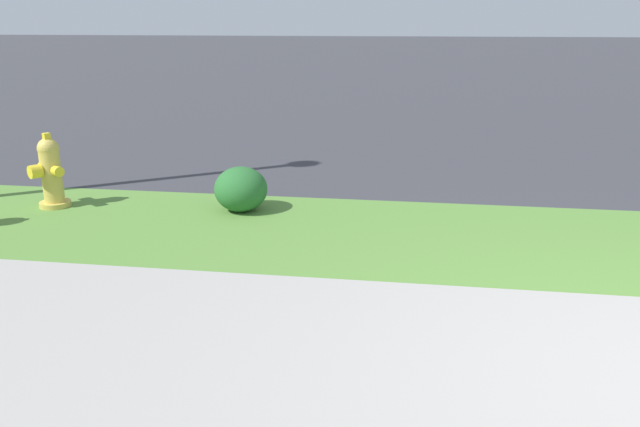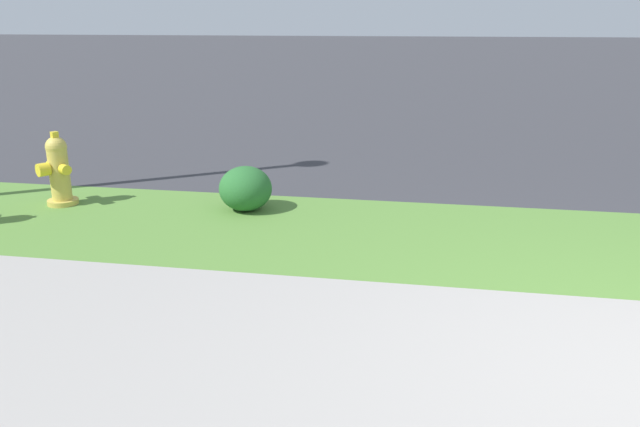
# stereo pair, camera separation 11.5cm
# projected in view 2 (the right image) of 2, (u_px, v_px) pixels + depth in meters

# --- Properties ---
(grass_verge) EXTENTS (18.00, 1.93, 0.01)m
(grass_verge) POSITION_uv_depth(u_px,v_px,m) (615.00, 248.00, 4.70)
(grass_verge) COLOR #568438
(grass_verge) RESTS_ON ground
(fire_hydrant_near_corner) EXTENTS (0.35, 0.33, 0.68)m
(fire_hydrant_near_corner) POSITION_uv_depth(u_px,v_px,m) (58.00, 171.00, 5.71)
(fire_hydrant_near_corner) COLOR gold
(fire_hydrant_near_corner) RESTS_ON ground
(shrub_bush_near_lamp) EXTENTS (0.47, 0.47, 0.40)m
(shrub_bush_near_lamp) POSITION_uv_depth(u_px,v_px,m) (245.00, 189.00, 5.58)
(shrub_bush_near_lamp) COLOR #28662D
(shrub_bush_near_lamp) RESTS_ON ground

